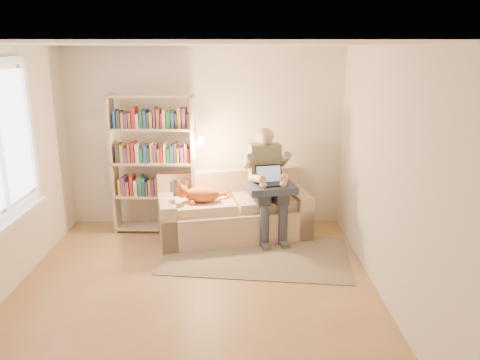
{
  "coord_description": "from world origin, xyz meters",
  "views": [
    {
      "loc": [
        0.46,
        -4.5,
        2.56
      ],
      "look_at": [
        0.5,
        1.0,
        1.01
      ],
      "focal_mm": 35.0,
      "sensor_mm": 36.0,
      "label": 1
    }
  ],
  "objects_px": {
    "cat": "(198,194)",
    "bookshelf": "(154,157)",
    "sofa": "(233,213)",
    "person": "(267,178)",
    "laptop": "(272,179)"
  },
  "relations": [
    {
      "from": "cat",
      "to": "bookshelf",
      "type": "bearing_deg",
      "value": 136.96
    },
    {
      "from": "sofa",
      "to": "person",
      "type": "distance_m",
      "value": 0.72
    },
    {
      "from": "person",
      "to": "laptop",
      "type": "height_order",
      "value": "person"
    },
    {
      "from": "sofa",
      "to": "laptop",
      "type": "relative_size",
      "value": 5.27
    },
    {
      "from": "person",
      "to": "sofa",
      "type": "bearing_deg",
      "value": 160.86
    },
    {
      "from": "laptop",
      "to": "bookshelf",
      "type": "bearing_deg",
      "value": 156.01
    },
    {
      "from": "sofa",
      "to": "laptop",
      "type": "bearing_deg",
      "value": -31.92
    },
    {
      "from": "laptop",
      "to": "bookshelf",
      "type": "xyz_separation_m",
      "value": [
        -1.64,
        0.35,
        0.23
      ]
    },
    {
      "from": "laptop",
      "to": "cat",
      "type": "bearing_deg",
      "value": 170.37
    },
    {
      "from": "person",
      "to": "cat",
      "type": "height_order",
      "value": "person"
    },
    {
      "from": "person",
      "to": "bookshelf",
      "type": "xyz_separation_m",
      "value": [
        -1.58,
        0.22,
        0.24
      ]
    },
    {
      "from": "laptop",
      "to": "bookshelf",
      "type": "distance_m",
      "value": 1.69
    },
    {
      "from": "person",
      "to": "laptop",
      "type": "distance_m",
      "value": 0.15
    },
    {
      "from": "sofa",
      "to": "bookshelf",
      "type": "relative_size",
      "value": 1.12
    },
    {
      "from": "sofa",
      "to": "bookshelf",
      "type": "distance_m",
      "value": 1.36
    }
  ]
}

